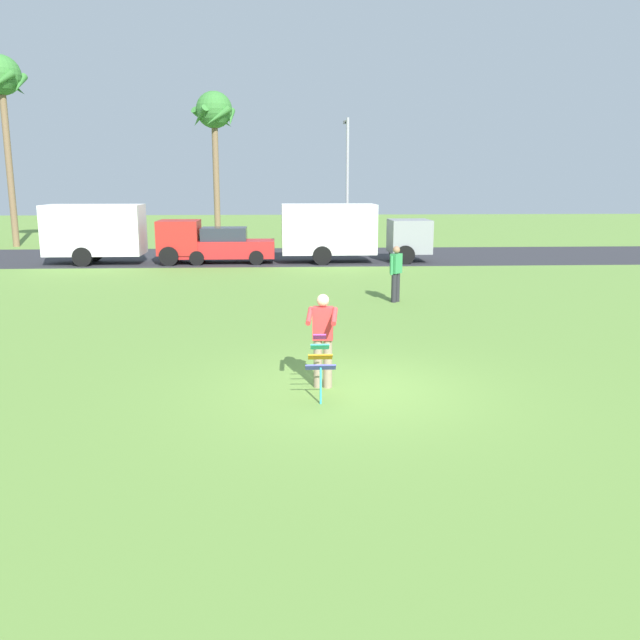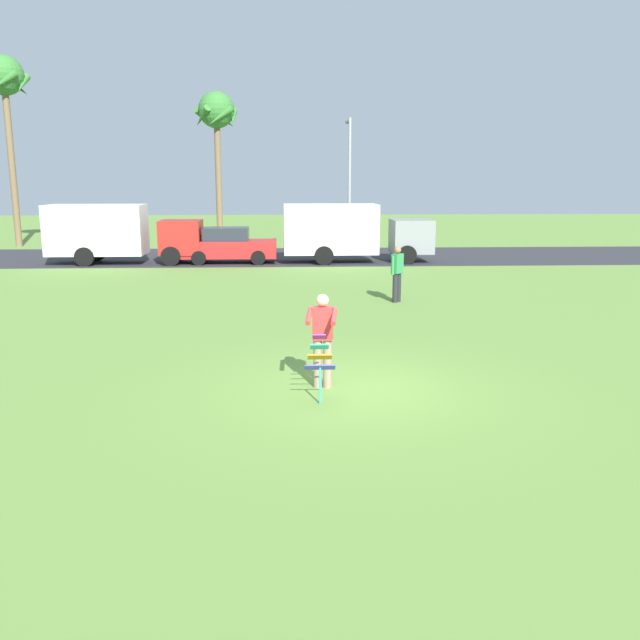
% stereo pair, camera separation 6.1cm
% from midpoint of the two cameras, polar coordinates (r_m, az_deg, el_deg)
% --- Properties ---
extents(ground_plane, '(120.00, 120.00, 0.00)m').
position_cam_midpoint_polar(ground_plane, '(12.28, 2.88, -5.90)').
color(ground_plane, olive).
extents(road_strip, '(120.00, 8.00, 0.01)m').
position_cam_midpoint_polar(road_strip, '(33.14, -0.68, 5.41)').
color(road_strip, '#2D2D33').
rests_on(road_strip, ground).
extents(person_kite_flyer, '(0.60, 0.70, 1.73)m').
position_cam_midpoint_polar(person_kite_flyer, '(12.13, 0.36, -1.45)').
color(person_kite_flyer, gray).
rests_on(person_kite_flyer, ground).
extents(kite_held, '(0.51, 0.63, 1.12)m').
position_cam_midpoint_polar(kite_held, '(11.45, 0.13, -3.31)').
color(kite_held, '#D83399').
rests_on(kite_held, ground).
extents(parked_truck_red_cab, '(6.72, 2.16, 2.62)m').
position_cam_midpoint_polar(parked_truck_red_cab, '(31.54, -16.85, 7.14)').
color(parked_truck_red_cab, '#B2231E').
rests_on(parked_truck_red_cab, ground).
extents(parked_car_red, '(4.22, 1.87, 1.60)m').
position_cam_midpoint_polar(parked_car_red, '(30.76, -7.67, 6.25)').
color(parked_car_red, red).
rests_on(parked_car_red, ground).
extents(parked_truck_grey_van, '(6.73, 2.18, 2.62)m').
position_cam_midpoint_polar(parked_truck_grey_van, '(30.72, 2.49, 7.53)').
color(parked_truck_grey_van, gray).
rests_on(parked_truck_grey_van, ground).
extents(palm_tree_left_near, '(2.58, 2.71, 10.21)m').
position_cam_midpoint_polar(palm_tree_left_near, '(41.80, -25.12, 17.57)').
color(palm_tree_left_near, brown).
rests_on(palm_tree_left_near, ground).
extents(palm_tree_right_near, '(2.58, 2.71, 8.70)m').
position_cam_midpoint_polar(palm_tree_right_near, '(41.25, -8.71, 16.67)').
color(palm_tree_right_near, brown).
rests_on(palm_tree_right_near, ground).
extents(streetlight_pole, '(0.24, 1.65, 7.00)m').
position_cam_midpoint_polar(streetlight_pole, '(38.30, 2.55, 12.26)').
color(streetlight_pole, '#9E9EA3').
rests_on(streetlight_pole, ground).
extents(person_walker_near, '(0.42, 0.44, 1.73)m').
position_cam_midpoint_polar(person_walker_near, '(20.84, 6.63, 4.05)').
color(person_walker_near, '#26262B').
rests_on(person_walker_near, ground).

